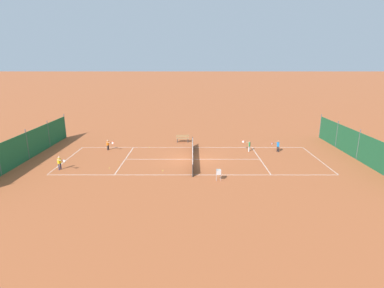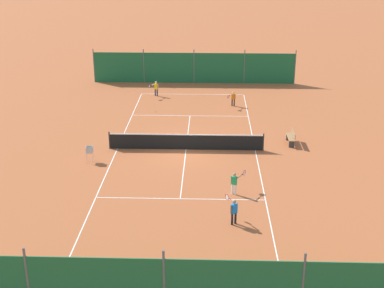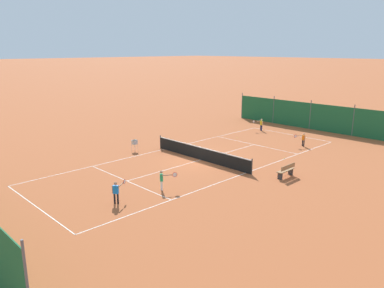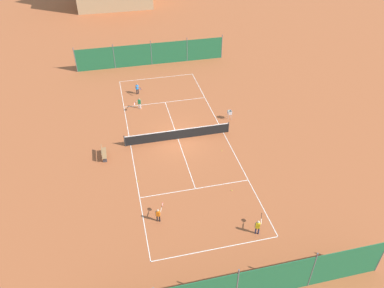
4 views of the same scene
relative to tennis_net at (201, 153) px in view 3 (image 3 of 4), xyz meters
name	(u,v)px [view 3 (image 3 of 4)]	position (x,y,z in m)	size (l,w,h in m)	color
ground_plane	(201,160)	(0.00, 0.00, -0.50)	(600.00, 600.00, 0.00)	#A8542D
court_line_markings	(201,160)	(0.00, 0.00, -0.50)	(8.25, 23.85, 0.01)	white
tennis_net	(201,153)	(0.00, 0.00, 0.00)	(9.18, 0.08, 1.06)	#2D2D2D
windscreen_fence_near	(310,116)	(0.00, -15.50, 0.81)	(17.28, 0.08, 2.90)	#1E6038
player_near_baseline	(303,139)	(-3.10, -8.81, 0.15)	(0.65, 0.86, 1.10)	black
player_far_service	(261,124)	(2.89, -11.31, 0.19)	(0.73, 0.88, 1.18)	#23284C
player_near_service	(116,191)	(-2.46, 8.71, 0.20)	(0.54, 1.00, 1.19)	black
player_far_baseline	(162,179)	(-2.64, 5.77, 0.17)	(0.77, 0.81, 1.14)	white
tennis_ball_alley_right	(237,138)	(2.52, -7.23, -0.47)	(0.07, 0.07, 0.07)	#CCE033
tennis_ball_by_net_right	(284,158)	(-4.03, -4.64, -0.47)	(0.07, 0.07, 0.07)	#CCE033
tennis_ball_alley_left	(195,145)	(3.19, -2.53, -0.47)	(0.07, 0.07, 0.07)	#CCE033
ball_hopper	(135,143)	(5.29, 1.99, 0.16)	(0.36, 0.36, 0.89)	#B7B7BC
courtside_bench	(286,170)	(-6.34, -1.15, -0.05)	(0.36, 1.50, 0.84)	olive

